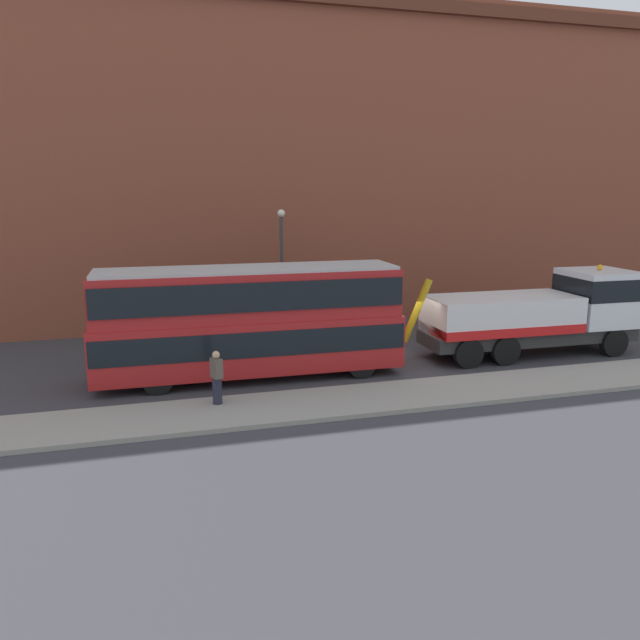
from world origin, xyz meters
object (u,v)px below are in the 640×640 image
object	(u,v)px
recovery_tow_truck	(540,313)
pedestrian_onlooker	(217,378)
double_decker_bus	(250,318)
street_lamp	(282,261)

from	to	relation	value
recovery_tow_truck	pedestrian_onlooker	distance (m)	13.95
double_decker_bus	pedestrian_onlooker	distance (m)	3.54
recovery_tow_truck	street_lamp	distance (m)	11.64
recovery_tow_truck	pedestrian_onlooker	bearing A→B (deg)	-166.95
double_decker_bus	street_lamp	size ratio (longest dim) A/B	1.90
double_decker_bus	street_lamp	distance (m)	7.27
double_decker_bus	street_lamp	world-z (taller)	street_lamp
pedestrian_onlooker	recovery_tow_truck	bearing A→B (deg)	-8.35
pedestrian_onlooker	street_lamp	distance (m)	10.75
double_decker_bus	pedestrian_onlooker	size ratio (longest dim) A/B	6.48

